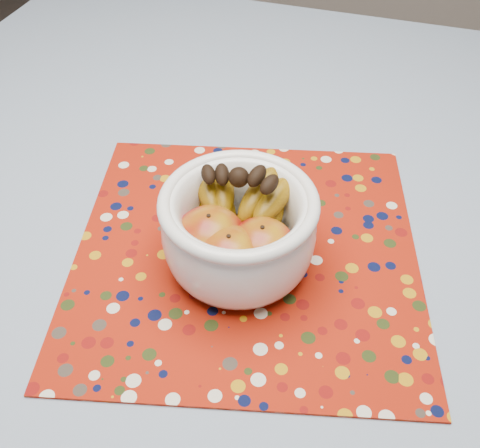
% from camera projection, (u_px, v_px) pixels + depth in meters
% --- Properties ---
extents(table, '(1.20, 1.20, 0.75)m').
position_uv_depth(table, '(231.00, 234.00, 0.89)').
color(table, brown).
rests_on(table, ground).
extents(tablecloth, '(1.32, 1.32, 0.01)m').
position_uv_depth(tablecloth, '(230.00, 196.00, 0.83)').
color(tablecloth, slate).
rests_on(tablecloth, table).
extents(placemat, '(0.54, 0.54, 0.00)m').
position_uv_depth(placemat, '(246.00, 252.00, 0.75)').
color(placemat, maroon).
rests_on(placemat, tablecloth).
extents(fruit_bowl, '(0.20, 0.19, 0.14)m').
position_uv_depth(fruit_bowl, '(237.00, 226.00, 0.69)').
color(fruit_bowl, white).
rests_on(fruit_bowl, placemat).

